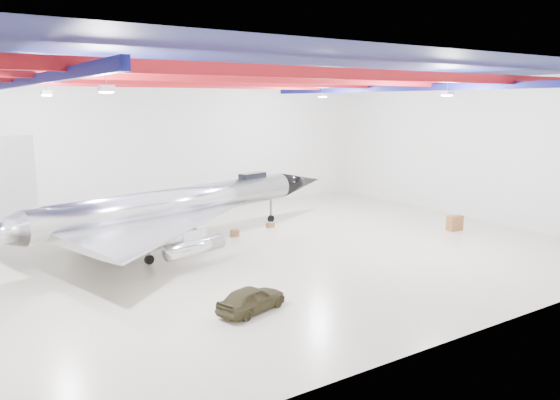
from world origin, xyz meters
TOP-DOWN VIEW (x-y plane):
  - floor at (0.00, 0.00)m, footprint 40.00×40.00m
  - wall_back at (0.00, 15.00)m, footprint 40.00×0.00m
  - wall_right at (20.00, 0.00)m, footprint 0.00×30.00m
  - ceiling at (0.00, 0.00)m, footprint 40.00×40.00m
  - ceiling_structure at (0.00, 0.00)m, footprint 39.50×29.50m
  - jet_aircraft at (-2.87, 4.61)m, footprint 27.16×19.14m
  - jeep at (-4.74, -8.13)m, footprint 3.72×2.35m
  - desk at (15.43, -2.77)m, footprint 1.21×0.66m
  - crate_ply at (-3.01, 3.59)m, footprint 0.60×0.49m
  - toolbox_red at (-4.73, 7.83)m, footprint 0.54×0.47m
  - engine_drum at (-1.43, 4.23)m, footprint 0.58×0.58m
  - parts_bin at (4.78, 5.35)m, footprint 0.57×0.48m
  - crate_small at (-8.55, 5.51)m, footprint 0.46×0.40m
  - oil_barrel at (1.29, 4.46)m, footprint 0.75×0.69m

SIDE VIEW (x-z plane):
  - floor at x=0.00m, z-range 0.00..0.00m
  - crate_small at x=-8.55m, z-range 0.00..0.28m
  - toolbox_red at x=-4.73m, z-range 0.00..0.32m
  - parts_bin at x=4.78m, z-range 0.00..0.36m
  - crate_ply at x=-3.01m, z-range 0.00..0.41m
  - oil_barrel at x=1.29m, z-range 0.00..0.43m
  - engine_drum at x=-1.43m, z-range 0.00..0.47m
  - desk at x=15.43m, z-range 0.00..1.08m
  - jeep at x=-4.74m, z-range 0.00..1.18m
  - jet_aircraft at x=-2.87m, z-range -1.29..6.23m
  - wall_back at x=0.00m, z-range -14.50..25.50m
  - wall_right at x=20.00m, z-range -9.50..20.50m
  - ceiling_structure at x=0.00m, z-range 9.79..10.86m
  - ceiling at x=0.00m, z-range 11.00..11.00m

